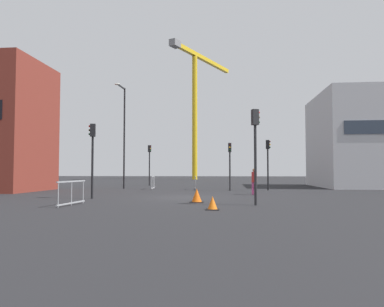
% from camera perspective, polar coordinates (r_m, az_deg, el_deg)
% --- Properties ---
extents(ground, '(160.00, 160.00, 0.00)m').
position_cam_1_polar(ground, '(20.93, -1.41, -6.88)').
color(ground, black).
extents(office_block, '(10.85, 10.39, 8.66)m').
position_cam_1_polar(office_block, '(38.09, 26.99, 1.82)').
color(office_block, '#B7B7BC').
rests_on(office_block, ground).
extents(construction_crane, '(9.64, 18.65, 22.69)m').
position_cam_1_polar(construction_crane, '(65.38, 0.69, 9.56)').
color(construction_crane, gold).
rests_on(construction_crane, ground).
extents(streetlamp_tall, '(0.44, 2.11, 8.65)m').
position_cam_1_polar(streetlamp_tall, '(31.54, -10.69, 3.78)').
color(streetlamp_tall, black).
rests_on(streetlamp_tall, ground).
extents(traffic_light_near, '(0.39, 0.33, 4.25)m').
position_cam_1_polar(traffic_light_near, '(16.39, 9.89, 1.94)').
color(traffic_light_near, '#232326').
rests_on(traffic_light_near, ground).
extents(traffic_light_verge, '(0.39, 0.30, 4.10)m').
position_cam_1_polar(traffic_light_verge, '(20.72, -15.32, 0.78)').
color(traffic_light_verge, black).
rests_on(traffic_light_verge, ground).
extents(traffic_light_island, '(0.36, 0.37, 4.14)m').
position_cam_1_polar(traffic_light_island, '(37.48, -6.67, -0.79)').
color(traffic_light_island, black).
rests_on(traffic_light_island, ground).
extents(traffic_light_median, '(0.25, 0.38, 3.65)m').
position_cam_1_polar(traffic_light_median, '(27.99, 5.95, -0.75)').
color(traffic_light_median, '#232326').
rests_on(traffic_light_median, ground).
extents(traffic_light_far, '(0.38, 0.27, 3.92)m').
position_cam_1_polar(traffic_light_far, '(29.03, 11.80, -0.45)').
color(traffic_light_far, black).
rests_on(traffic_light_far, ground).
extents(pedestrian_walking, '(0.34, 0.34, 1.67)m').
position_cam_1_polar(pedestrian_walking, '(23.46, 9.73, -4.03)').
color(pedestrian_walking, '#D14C8C').
rests_on(pedestrian_walking, ground).
extents(safety_barrier_front, '(0.36, 2.58, 1.08)m').
position_cam_1_polar(safety_barrier_front, '(30.18, -6.12, -4.51)').
color(safety_barrier_front, '#B2B5BA').
rests_on(safety_barrier_front, ground).
extents(safety_barrier_left_run, '(0.27, 2.39, 1.08)m').
position_cam_1_polar(safety_barrier_left_run, '(16.96, -18.35, -5.81)').
color(safety_barrier_left_run, '#9EA0A5').
rests_on(safety_barrier_left_run, ground).
extents(safety_barrier_right_run, '(0.26, 2.00, 1.08)m').
position_cam_1_polar(safety_barrier_right_run, '(29.46, 0.56, -4.58)').
color(safety_barrier_right_run, '#9EA0A5').
rests_on(safety_barrier_right_run, ground).
extents(traffic_cone_striped, '(0.52, 0.52, 0.53)m').
position_cam_1_polar(traffic_cone_striped, '(14.32, 3.23, -7.82)').
color(traffic_cone_striped, black).
rests_on(traffic_cone_striped, ground).
extents(traffic_cone_by_barrier, '(0.66, 0.66, 0.66)m').
position_cam_1_polar(traffic_cone_by_barrier, '(17.61, 0.74, -6.66)').
color(traffic_cone_by_barrier, black).
rests_on(traffic_cone_by_barrier, ground).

